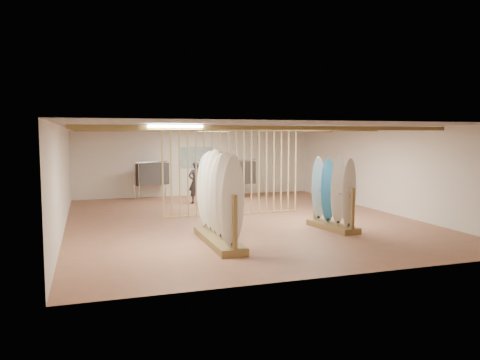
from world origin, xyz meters
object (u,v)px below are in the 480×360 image
object	(u,v)px
rack_left	(218,212)
shopper_a	(196,179)
clothing_rack_b	(238,173)
shopper_b	(224,172)
rack_right	(333,205)
clothing_rack_a	(153,174)

from	to	relation	value
rack_left	shopper_a	distance (m)	6.67
clothing_rack_b	shopper_a	size ratio (longest dim) A/B	0.89
rack_left	shopper_a	xyz separation A→B (m)	(0.95, 6.60, 0.15)
shopper_a	shopper_b	bearing A→B (deg)	-148.44
rack_left	rack_right	world-z (taller)	rack_left
clothing_rack_a	shopper_b	bearing A→B (deg)	-35.61
shopper_b	clothing_rack_a	bearing A→B (deg)	-179.76
shopper_a	shopper_b	distance (m)	1.73
rack_left	shopper_a	size ratio (longest dim) A/B	1.52
clothing_rack_a	rack_right	bearing A→B (deg)	-85.76
rack_right	shopper_a	distance (m)	6.41
clothing_rack_a	shopper_b	world-z (taller)	shopper_b
rack_left	clothing_rack_b	bearing A→B (deg)	69.09
rack_right	clothing_rack_b	distance (m)	6.79
rack_left	rack_right	xyz separation A→B (m)	(3.40, 0.68, -0.08)
shopper_a	shopper_b	size ratio (longest dim) A/B	0.84
rack_left	shopper_b	xyz separation A→B (m)	(2.33, 7.62, 0.32)
shopper_a	clothing_rack_a	bearing A→B (deg)	-55.14
rack_left	clothing_rack_b	xyz separation A→B (m)	(2.89, 7.45, 0.28)
shopper_a	clothing_rack_b	bearing A→B (deg)	-161.36
clothing_rack_a	clothing_rack_b	xyz separation A→B (m)	(3.33, -0.81, 0.04)
clothing_rack_a	shopper_a	distance (m)	2.16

